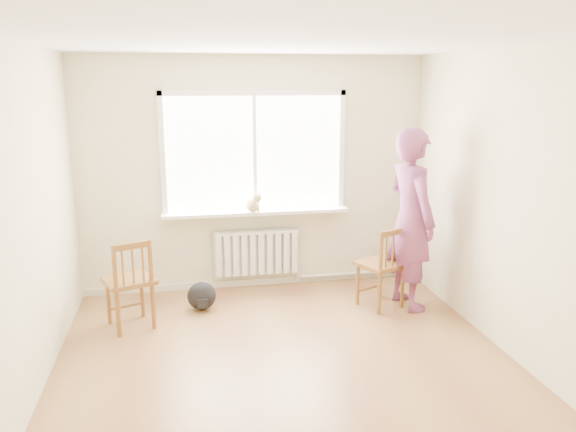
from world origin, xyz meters
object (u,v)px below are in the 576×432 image
chair_left (131,284)px  cat (253,203)px  backpack (202,296)px  person (411,219)px  chair_right (384,267)px

chair_left → cat: 1.66m
cat → backpack: cat is taller
cat → backpack: bearing=-162.3°
chair_left → person: bearing=159.8°
backpack → cat: bearing=35.6°
person → cat: (-1.60, 0.75, 0.09)m
chair_left → cat: bearing=-170.1°
chair_left → chair_right: bearing=159.6°
chair_right → person: (0.28, 0.01, 0.52)m
person → cat: person is taller
chair_right → backpack: size_ratio=2.94×
chair_left → person: 2.97m
cat → backpack: size_ratio=1.25×
chair_right → person: 0.59m
person → backpack: 2.39m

